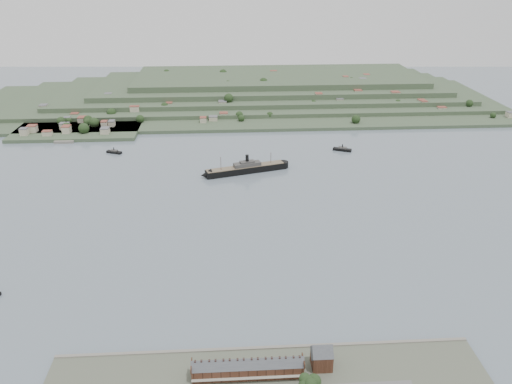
{
  "coord_description": "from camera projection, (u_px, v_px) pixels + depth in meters",
  "views": [
    {
      "loc": [
        -17.42,
        -355.03,
        188.49
      ],
      "look_at": [
        6.24,
        30.0,
        11.36
      ],
      "focal_mm": 35.0,
      "sensor_mm": 36.0,
      "label": 1
    }
  ],
  "objects": [
    {
      "name": "ground",
      "position": [
        251.0,
        220.0,
        401.66
      ],
      "size": [
        1400.0,
        1400.0,
        0.0
      ],
      "primitive_type": "plane",
      "color": "slate",
      "rests_on": "ground"
    },
    {
      "name": "ferry_east",
      "position": [
        342.0,
        149.0,
        550.34
      ],
      "size": [
        20.73,
        13.0,
        7.55
      ],
      "color": "black",
      "rests_on": "ground"
    },
    {
      "name": "terrace_row",
      "position": [
        248.0,
        368.0,
        245.84
      ],
      "size": [
        55.6,
        9.8,
        11.07
      ],
      "color": "#3F2316",
      "rests_on": "ground"
    },
    {
      "name": "ferry_west",
      "position": [
        114.0,
        152.0,
        543.49
      ],
      "size": [
        17.8,
        11.08,
        6.48
      ],
      "color": "black",
      "rests_on": "ground"
    },
    {
      "name": "steamship",
      "position": [
        243.0,
        169.0,
        491.45
      ],
      "size": [
        89.15,
        34.66,
        21.89
      ],
      "color": "black",
      "rests_on": "ground"
    },
    {
      "name": "gabled_building",
      "position": [
        322.0,
        357.0,
        251.02
      ],
      "size": [
        10.4,
        10.18,
        14.09
      ],
      "color": "#3F2316",
      "rests_on": "ground"
    },
    {
      "name": "far_peninsula",
      "position": [
        256.0,
        92.0,
        754.82
      ],
      "size": [
        760.0,
        309.0,
        30.0
      ],
      "color": "#31462F",
      "rests_on": "ground"
    }
  ]
}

